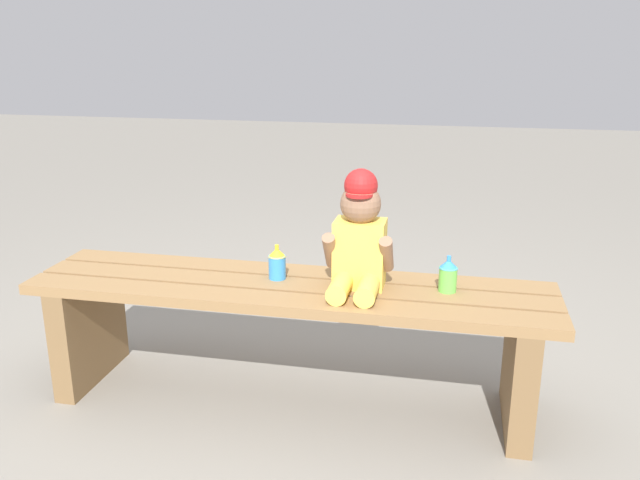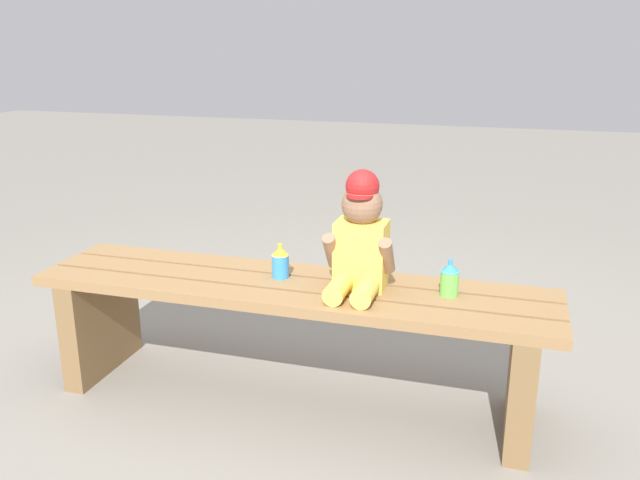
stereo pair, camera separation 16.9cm
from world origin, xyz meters
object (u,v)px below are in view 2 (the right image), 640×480
Objects in this scene: park_bench at (292,319)px; sippy_cup_right at (450,278)px; sippy_cup_left at (280,262)px; child_figure at (360,238)px.

park_bench is 14.62× the size of sippy_cup_right.
sippy_cup_right is (0.59, 0.00, 0.00)m from sippy_cup_left.
child_figure is at bearing 3.64° from park_bench.
sippy_cup_right is at bearing 0.00° from sippy_cup_left.
sippy_cup_left is at bearing 180.00° from sippy_cup_right.
sippy_cup_right reaches higher than park_bench.
child_figure is at bearing -175.03° from sippy_cup_right.
sippy_cup_left is (-0.29, 0.03, -0.12)m from child_figure.
sippy_cup_left reaches higher than park_bench.
sippy_cup_right is at bearing 4.37° from park_bench.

